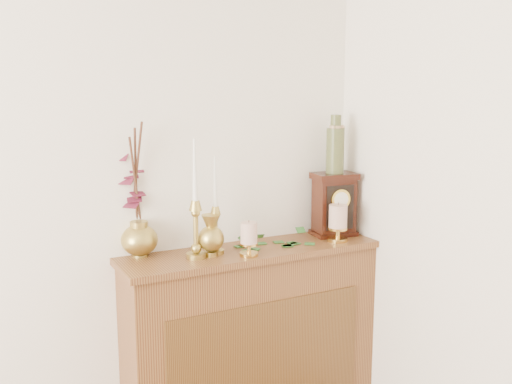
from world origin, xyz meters
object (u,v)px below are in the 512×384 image
bud_vase (211,236)px  ceramic_vase (335,147)px  candlestick_center (216,222)px  ginger_jar (133,196)px  mantel_clock (334,205)px  candlestick_left (196,220)px

bud_vase → ceramic_vase: bearing=5.1°
bud_vase → ceramic_vase: 0.77m
candlestick_center → ginger_jar: 0.38m
bud_vase → mantel_clock: size_ratio=0.59×
ginger_jar → ceramic_vase: (0.98, -0.12, 0.17)m
candlestick_center → ceramic_vase: bearing=3.1°
candlestick_left → mantel_clock: candlestick_left is taller
ginger_jar → bud_vase: bearing=-31.3°
candlestick_left → bud_vase: 0.11m
ceramic_vase → bud_vase: bearing=-174.9°
candlestick_center → mantel_clock: size_ratio=1.40×
candlestick_center → bud_vase: (-0.03, -0.03, -0.05)m
bud_vase → ceramic_vase: ceramic_vase is taller
candlestick_left → mantel_clock: bearing=4.2°
mantel_clock → ceramic_vase: ceramic_vase is taller
mantel_clock → ceramic_vase: bearing=90.0°
bud_vase → ceramic_vase: size_ratio=0.65×
candlestick_left → ginger_jar: 0.30m
candlestick_center → bud_vase: 0.07m
candlestick_left → candlestick_center: candlestick_left is taller
ginger_jar → mantel_clock: ginger_jar is taller
mantel_clock → candlestick_left: bearing=-168.5°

